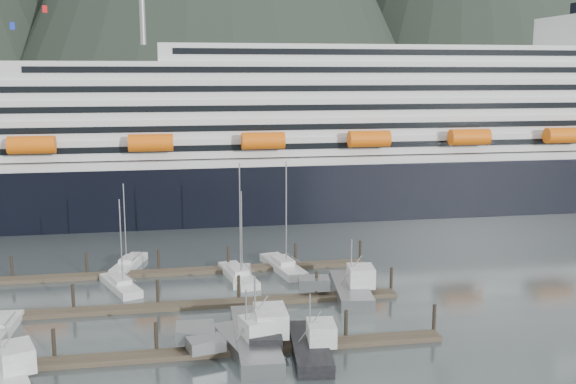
% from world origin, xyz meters
% --- Properties ---
extents(ground, '(1600.00, 1600.00, 0.00)m').
position_xyz_m(ground, '(0.00, 0.00, 0.00)').
color(ground, '#444F51').
rests_on(ground, ground).
extents(cruise_ship, '(210.00, 30.40, 50.30)m').
position_xyz_m(cruise_ship, '(30.03, 54.94, 12.04)').
color(cruise_ship, black).
rests_on(cruise_ship, ground).
extents(dock_near, '(48.18, 2.28, 3.20)m').
position_xyz_m(dock_near, '(-4.93, -9.95, 0.31)').
color(dock_near, '#3F3529').
rests_on(dock_near, ground).
extents(dock_mid, '(48.18, 2.28, 3.20)m').
position_xyz_m(dock_mid, '(-4.93, 3.05, 0.31)').
color(dock_mid, '#3F3529').
rests_on(dock_mid, ground).
extents(dock_far, '(48.18, 2.28, 3.20)m').
position_xyz_m(dock_far, '(-4.93, 16.05, 0.31)').
color(dock_far, '#3F3529').
rests_on(dock_far, ground).
extents(sailboat_a, '(3.03, 8.80, 13.91)m').
position_xyz_m(sailboat_a, '(-23.36, -1.39, 0.42)').
color(sailboat_a, silver).
rests_on(sailboat_a, ground).
extents(sailboat_b, '(5.62, 9.44, 11.45)m').
position_xyz_m(sailboat_b, '(-12.46, 10.88, 0.40)').
color(sailboat_b, silver).
rests_on(sailboat_b, ground).
extents(sailboat_c, '(3.05, 8.63, 11.74)m').
position_xyz_m(sailboat_c, '(2.25, 12.04, 0.40)').
color(sailboat_c, silver).
rests_on(sailboat_c, ground).
extents(sailboat_d, '(4.34, 10.76, 15.23)m').
position_xyz_m(sailboat_d, '(1.82, 12.36, 0.42)').
color(sailboat_d, silver).
rests_on(sailboat_d, ground).
extents(sailboat_e, '(4.73, 9.38, 11.82)m').
position_xyz_m(sailboat_e, '(-11.94, 19.99, 0.40)').
color(sailboat_e, silver).
rests_on(sailboat_e, ground).
extents(sailboat_g, '(4.81, 11.22, 14.94)m').
position_xyz_m(sailboat_g, '(8.01, 15.13, 0.43)').
color(sailboat_g, silver).
rests_on(sailboat_g, ground).
extents(trawler_a, '(9.87, 12.52, 6.63)m').
position_xyz_m(trawler_a, '(-20.66, -13.04, 0.86)').
color(trawler_a, silver).
rests_on(trawler_a, ground).
extents(trawler_b, '(8.44, 10.75, 6.64)m').
position_xyz_m(trawler_b, '(0.06, -10.21, 0.86)').
color(trawler_b, gray).
rests_on(trawler_b, ground).
extents(trawler_c, '(10.46, 14.86, 7.55)m').
position_xyz_m(trawler_c, '(1.01, -8.73, 0.94)').
color(trawler_c, gray).
rests_on(trawler_c, ground).
extents(trawler_d, '(8.13, 10.95, 6.33)m').
position_xyz_m(trawler_d, '(5.73, -11.56, 0.84)').
color(trawler_d, black).
rests_on(trawler_d, ground).
extents(trawler_e, '(8.96, 11.74, 7.40)m').
position_xyz_m(trawler_e, '(13.83, 3.60, 0.93)').
color(trawler_e, gray).
rests_on(trawler_e, ground).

